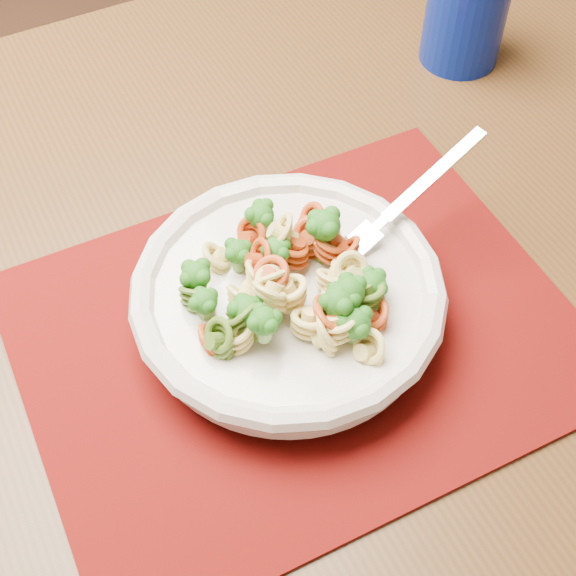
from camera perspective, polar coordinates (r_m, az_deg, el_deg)
dining_table at (r=0.77m, az=-4.08°, el=-5.53°), size 1.44×0.98×0.78m
placemat at (r=0.65m, az=0.72°, el=-3.25°), size 0.46×0.37×0.00m
pasta_bowl at (r=0.64m, az=0.00°, el=-0.59°), size 0.25×0.25×0.05m
pasta_broccoli_heap at (r=0.62m, az=0.00°, el=0.34°), size 0.21×0.21×0.06m
fork at (r=0.66m, az=5.41°, el=3.52°), size 0.18×0.05×0.08m
tumbler at (r=0.90m, az=12.52°, el=18.45°), size 0.08×0.08×0.11m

